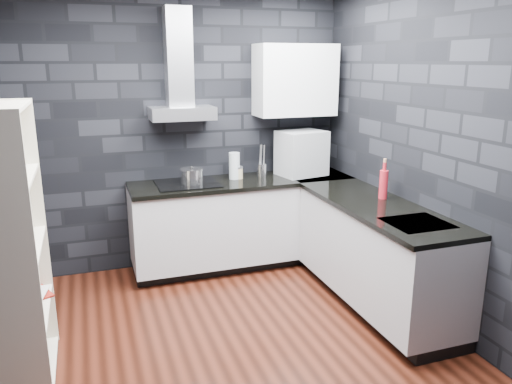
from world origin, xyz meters
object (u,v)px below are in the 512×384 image
appliance_garage (302,153)px  fruit_bowl (11,248)px  bookshelf (14,248)px  pot (192,177)px  red_bottle (383,185)px  utensil_crock (262,170)px  glass_vase (234,166)px  storage_jar (238,173)px

appliance_garage → fruit_bowl: size_ratio=1.88×
bookshelf → fruit_bowl: bookshelf is taller
pot → fruit_bowl: (-1.41, -1.37, -0.04)m
fruit_bowl → appliance_garage: bearing=28.9°
appliance_garage → red_bottle: (0.28, -1.07, -0.10)m
pot → appliance_garage: (1.15, 0.04, 0.15)m
utensil_crock → bookshelf: (-2.16, -1.41, -0.06)m
pot → glass_vase: (0.45, 0.09, 0.06)m
pot → utensil_crock: pot is taller
utensil_crock → storage_jar: bearing=-170.1°
red_bottle → bookshelf: bearing=-174.9°
glass_vase → red_bottle: size_ratio=1.08×
utensil_crock → red_bottle: (0.68, -1.16, 0.06)m
utensil_crock → appliance_garage: appliance_garage is taller
pot → storage_jar: 0.50m
pot → utensil_crock: size_ratio=1.72×
pot → fruit_bowl: 1.97m
storage_jar → red_bottle: size_ratio=0.43×
appliance_garage → bookshelf: size_ratio=0.25×
storage_jar → fruit_bowl: size_ratio=0.44×
pot → bookshelf: size_ratio=0.12×
appliance_garage → bookshelf: bookshelf is taller
storage_jar → appliance_garage: 0.69m
glass_vase → utensil_crock: bearing=7.7°
bookshelf → utensil_crock: bearing=47.7°
pot → glass_vase: glass_vase is taller
appliance_garage → red_bottle: appliance_garage is taller
pot → fruit_bowl: pot is taller
red_bottle → glass_vase: bearing=131.4°
glass_vase → bookshelf: bookshelf is taller
glass_vase → red_bottle: 1.49m
bookshelf → fruit_bowl: 0.10m
storage_jar → red_bottle: red_bottle is taller
utensil_crock → red_bottle: 1.35m
glass_vase → fruit_bowl: size_ratio=1.09×
red_bottle → fruit_bowl: (-2.85, -0.35, -0.08)m
appliance_garage → bookshelf: bearing=-164.0°
bookshelf → glass_vase: bearing=50.9°
pot → red_bottle: (1.44, -1.03, 0.05)m
storage_jar → fruit_bowl: (-1.90, -1.46, -0.02)m
fruit_bowl → pot: bearing=44.2°
storage_jar → bookshelf: bookshelf is taller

